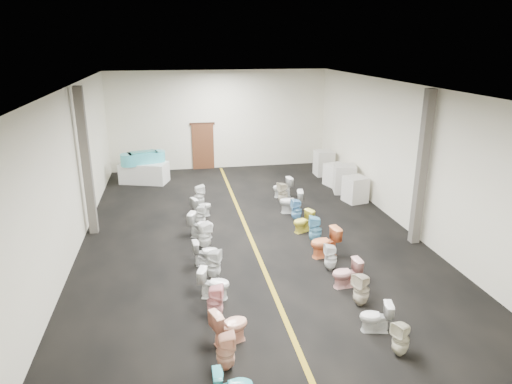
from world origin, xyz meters
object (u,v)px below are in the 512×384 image
toilet_left_3 (215,302)px  toilet_right_7 (303,221)px  toilet_left_10 (201,207)px  toilet_right_3 (346,273)px  toilet_left_2 (230,325)px  toilet_right_11 (282,187)px  toilet_left_8 (201,225)px  appliance_crate_c (336,175)px  toilet_right_1 (376,317)px  toilet_right_10 (283,193)px  toilet_left_4 (214,283)px  toilet_left_9 (200,216)px  toilet_left_7 (205,236)px  toilet_right_8 (297,210)px  appliance_crate_d (324,163)px  toilet_right_5 (325,243)px  toilet_right_6 (315,229)px  appliance_crate_a (355,189)px  toilet_right_9 (291,202)px  appliance_crate_b (344,179)px  display_table (144,173)px  toilet_right_4 (331,257)px  toilet_right_2 (361,290)px  toilet_left_6 (206,252)px  toilet_left_1 (226,352)px  toilet_left_11 (199,196)px  toilet_right_0 (401,339)px  toilet_left_5 (214,264)px

toilet_left_3 → toilet_right_7: (3.17, 4.20, -0.05)m
toilet_left_10 → toilet_right_3: toilet_right_3 is taller
toilet_left_2 → toilet_right_11: toilet_left_2 is taller
toilet_left_8 → appliance_crate_c: bearing=-32.7°
toilet_right_1 → toilet_left_3: bearing=-96.4°
toilet_right_1 → toilet_right_10: 7.97m
toilet_left_4 → toilet_right_10: size_ratio=0.91×
toilet_left_9 → toilet_right_1: size_ratio=1.08×
toilet_left_7 → toilet_left_9: 1.69m
toilet_right_1 → toilet_right_8: toilet_right_8 is taller
toilet_left_9 → appliance_crate_d: bearing=-30.7°
toilet_right_1 → toilet_right_3: toilet_right_3 is taller
toilet_right_7 → toilet_right_5: bearing=-19.9°
toilet_left_2 → toilet_left_8: toilet_left_8 is taller
toilet_right_11 → toilet_right_6: bearing=-9.4°
toilet_right_6 → appliance_crate_a: bearing=153.2°
appliance_crate_c → toilet_right_9: bearing=-133.6°
toilet_left_10 → toilet_right_1: bearing=-177.9°
toilet_left_4 → toilet_right_3: size_ratio=1.02×
appliance_crate_b → toilet_left_7: appliance_crate_b is taller
display_table → toilet_right_4: 10.27m
toilet_right_4 → toilet_right_11: size_ratio=0.95×
toilet_left_4 → toilet_left_2: bearing=-157.2°
toilet_left_4 → toilet_right_9: 5.98m
display_table → toilet_right_5: (5.24, -8.12, -0.01)m
toilet_left_10 → toilet_right_5: 4.85m
toilet_right_9 → toilet_right_10: size_ratio=1.02×
display_table → toilet_right_10: (5.14, -3.64, -0.03)m
appliance_crate_a → toilet_right_3: appliance_crate_a is taller
appliance_crate_a → toilet_right_2: 7.18m
toilet_right_5 → toilet_right_9: (-0.05, 3.48, -0.01)m
toilet_left_8 → toilet_right_7: 3.16m
toilet_left_6 → toilet_left_9: 2.66m
toilet_right_2 → toilet_right_7: bearing=157.1°
toilet_left_1 → toilet_right_2: (3.26, 1.56, 0.02)m
toilet_right_11 → toilet_right_9: bearing=-12.6°
appliance_crate_c → toilet_right_7: 5.23m
appliance_crate_c → toilet_left_11: 5.98m
toilet_left_1 → toilet_right_7: size_ratio=1.10×
toilet_right_0 → toilet_right_2: bearing=156.9°
toilet_right_8 → toilet_right_11: toilet_right_8 is taller
toilet_left_1 → toilet_right_6: size_ratio=0.91×
display_table → toilet_right_1: 12.70m
toilet_left_1 → toilet_right_0: size_ratio=1.05×
toilet_right_9 → display_table: bearing=-120.5°
display_table → toilet_left_6: size_ratio=2.78×
toilet_left_8 → toilet_left_11: 2.67m
appliance_crate_d → toilet_left_5: size_ratio=1.39×
toilet_left_1 → toilet_right_11: 9.88m
toilet_right_5 → appliance_crate_b: bearing=145.2°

